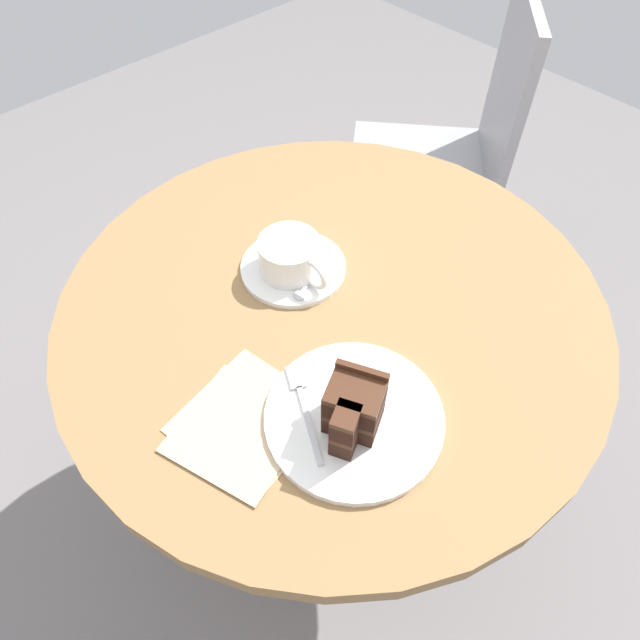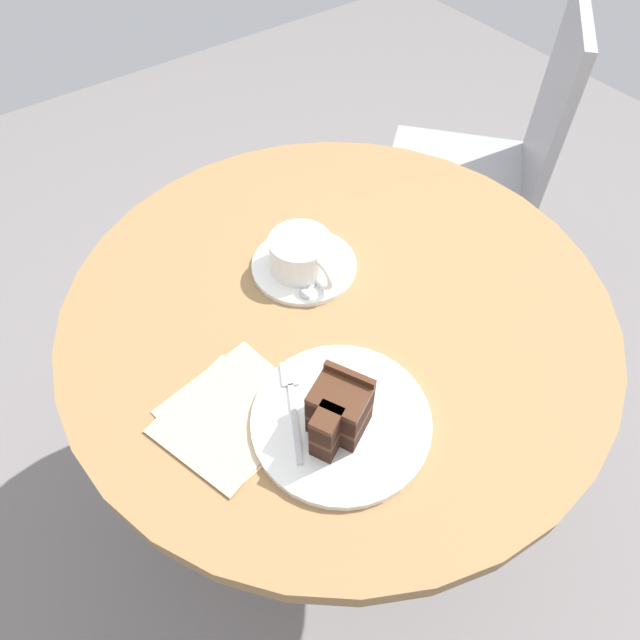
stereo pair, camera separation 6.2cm
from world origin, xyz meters
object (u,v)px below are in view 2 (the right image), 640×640
object	(u,v)px
coffee_cup	(301,254)
fork	(292,398)
teaspoon	(316,283)
cafe_chair	(498,155)
cake_slice	(338,412)
saucer	(303,266)
cake_plate	(341,420)
napkin	(232,416)

from	to	relation	value
coffee_cup	fork	distance (m)	0.25
teaspoon	cafe_chair	xyz separation A→B (m)	(-0.24, 0.74, -0.21)
teaspoon	cake_slice	world-z (taller)	cake_slice
saucer	teaspoon	distance (m)	0.05
coffee_cup	cafe_chair	distance (m)	0.80
saucer	cake_slice	xyz separation A→B (m)	(0.27, -0.13, 0.05)
cake_slice	teaspoon	bearing A→B (deg)	150.33
cake_plate	cafe_chair	size ratio (longest dim) A/B	0.27
cake_slice	fork	xyz separation A→B (m)	(-0.07, -0.02, -0.04)
saucer	teaspoon	world-z (taller)	teaspoon
saucer	cafe_chair	bearing A→B (deg)	104.78
teaspoon	cake_plate	size ratio (longest dim) A/B	0.42
coffee_cup	napkin	distance (m)	0.28
cake_slice	napkin	size ratio (longest dim) A/B	0.46
coffee_cup	cake_slice	world-z (taller)	cake_slice
saucer	napkin	bearing A→B (deg)	-54.13
cake_slice	cake_plate	bearing A→B (deg)	121.79
coffee_cup	cake_slice	size ratio (longest dim) A/B	1.36
cake_plate	cake_slice	world-z (taller)	cake_slice
napkin	cake_slice	bearing A→B (deg)	44.64
coffee_cup	napkin	xyz separation A→B (m)	(0.16, -0.22, -0.04)
cafe_chair	fork	bearing A→B (deg)	-16.78
saucer	cake_slice	distance (m)	0.30
cake_slice	cafe_chair	xyz separation A→B (m)	(-0.46, 0.87, -0.25)
coffee_cup	cake_plate	size ratio (longest dim) A/B	0.56
teaspoon	cafe_chair	bearing A→B (deg)	178.70
teaspoon	cake_slice	distance (m)	0.26
coffee_cup	cafe_chair	bearing A→B (deg)	104.94
cake_plate	saucer	bearing A→B (deg)	154.91
saucer	fork	size ratio (longest dim) A/B	1.21
saucer	fork	distance (m)	0.25
cake_plate	fork	bearing A→B (deg)	-150.01
teaspoon	fork	size ratio (longest dim) A/B	0.70
fork	cafe_chair	world-z (taller)	cafe_chair
teaspoon	coffee_cup	bearing A→B (deg)	-112.44
fork	cake_plate	bearing A→B (deg)	-121.52
coffee_cup	cake_plate	bearing A→B (deg)	-24.39
cake_plate	fork	distance (m)	0.07
saucer	fork	world-z (taller)	fork
teaspoon	cake_plate	bearing A→B (deg)	42.71
fork	coffee_cup	bearing A→B (deg)	-9.31
fork	napkin	world-z (taller)	fork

